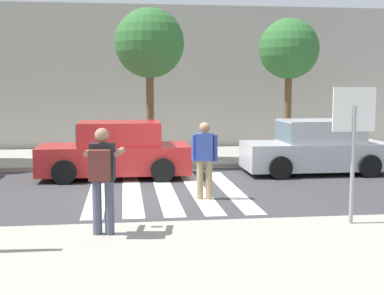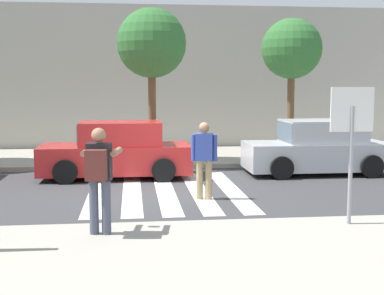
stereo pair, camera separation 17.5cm
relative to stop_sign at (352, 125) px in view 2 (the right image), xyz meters
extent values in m
plane|color=#38383A|center=(-2.95, 3.72, -1.86)|extent=(120.00, 120.00, 0.00)
cube|color=#9E998C|center=(-2.95, -2.48, -1.79)|extent=(60.00, 6.00, 0.14)
cube|color=#9E998C|center=(-2.95, 9.72, -1.79)|extent=(60.00, 4.80, 0.14)
cube|color=#ADA89E|center=(-2.95, 14.12, 0.95)|extent=(56.00, 4.00, 5.62)
cube|color=silver|center=(-4.55, 3.92, -1.86)|extent=(0.44, 5.20, 0.01)
cube|color=silver|center=(-3.75, 3.92, -1.86)|extent=(0.44, 5.20, 0.01)
cube|color=silver|center=(-2.95, 3.92, -1.86)|extent=(0.44, 5.20, 0.01)
cube|color=silver|center=(-2.15, 3.92, -1.86)|extent=(0.44, 5.20, 0.01)
cube|color=silver|center=(-1.35, 3.92, -1.86)|extent=(0.44, 5.20, 0.01)
cylinder|color=gray|center=(0.00, -0.01, -0.70)|extent=(0.07, 0.07, 2.04)
cube|color=white|center=(0.00, 0.00, 0.27)|extent=(0.76, 0.03, 0.76)
cube|color=red|center=(0.00, 0.02, 0.27)|extent=(0.66, 0.02, 0.66)
cylinder|color=#474C60|center=(-4.36, -0.16, -1.28)|extent=(0.15, 0.15, 0.88)
cylinder|color=#474C60|center=(-4.16, -0.19, -1.28)|extent=(0.15, 0.15, 0.88)
cube|color=black|center=(-4.26, -0.18, -0.54)|extent=(0.41, 0.29, 0.60)
sphere|color=#A37556|center=(-4.26, -0.18, -0.11)|extent=(0.23, 0.23, 0.23)
cylinder|color=#A37556|center=(-4.46, 0.08, -0.40)|extent=(0.19, 0.59, 0.10)
cylinder|color=#A37556|center=(-3.99, 0.00, -0.40)|extent=(0.19, 0.59, 0.10)
cube|color=black|center=(-4.20, 0.22, -0.37)|extent=(0.15, 0.12, 0.10)
cube|color=#5B2823|center=(-4.29, -0.40, -0.56)|extent=(0.35, 0.25, 0.48)
cylinder|color=tan|center=(-2.24, 2.93, -1.42)|extent=(0.15, 0.15, 0.88)
cylinder|color=tan|center=(-2.05, 2.89, -1.42)|extent=(0.15, 0.15, 0.88)
cube|color=#33479E|center=(-2.14, 2.91, -0.68)|extent=(0.42, 0.31, 0.60)
sphere|color=#A37556|center=(-2.14, 2.91, -0.25)|extent=(0.23, 0.23, 0.23)
cylinder|color=#33479E|center=(-2.38, 2.96, -0.70)|extent=(0.10, 0.10, 0.58)
cylinder|color=#33479E|center=(-1.91, 2.86, -0.70)|extent=(0.10, 0.10, 0.58)
cube|color=red|center=(-4.18, 6.02, -1.33)|extent=(4.10, 1.70, 0.76)
cube|color=red|center=(-4.03, 6.02, -0.63)|extent=(2.20, 1.56, 0.64)
cube|color=slate|center=(-5.10, 6.02, -0.63)|extent=(0.10, 1.50, 0.54)
cube|color=slate|center=(-3.06, 6.02, -0.63)|extent=(0.10, 1.50, 0.51)
cylinder|color=black|center=(-5.46, 5.17, -1.54)|extent=(0.64, 0.22, 0.64)
cylinder|color=black|center=(-5.46, 6.87, -1.54)|extent=(0.64, 0.22, 0.64)
cylinder|color=black|center=(-2.91, 5.17, -1.54)|extent=(0.64, 0.22, 0.64)
cylinder|color=black|center=(-2.91, 6.87, -1.54)|extent=(0.64, 0.22, 0.64)
cube|color=#B7BABF|center=(1.55, 6.02, -1.33)|extent=(4.10, 1.70, 0.76)
cube|color=#B7BABF|center=(1.70, 6.02, -0.63)|extent=(2.20, 1.56, 0.64)
cube|color=slate|center=(0.63, 6.02, -0.63)|extent=(0.10, 1.50, 0.54)
cube|color=slate|center=(2.67, 6.02, -0.63)|extent=(0.10, 1.50, 0.51)
cylinder|color=black|center=(0.28, 5.17, -1.54)|extent=(0.64, 0.22, 0.64)
cylinder|color=black|center=(0.28, 6.87, -1.54)|extent=(0.64, 0.22, 0.64)
cylinder|color=black|center=(2.82, 5.17, -1.54)|extent=(0.64, 0.22, 0.64)
cylinder|color=black|center=(2.82, 6.87, -1.54)|extent=(0.64, 0.22, 0.64)
cylinder|color=brown|center=(-3.09, 8.01, -0.19)|extent=(0.24, 0.24, 3.05)
sphere|color=#2D662D|center=(-3.09, 8.01, 1.98)|extent=(2.15, 2.15, 2.15)
cylinder|color=brown|center=(1.62, 8.87, -0.21)|extent=(0.24, 0.24, 3.02)
sphere|color=#2D662D|center=(1.62, 8.87, 1.90)|extent=(2.02, 2.02, 2.02)
camera|label=1|loc=(-3.91, -8.71, 0.67)|focal=50.00mm
camera|label=2|loc=(-3.73, -8.73, 0.67)|focal=50.00mm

